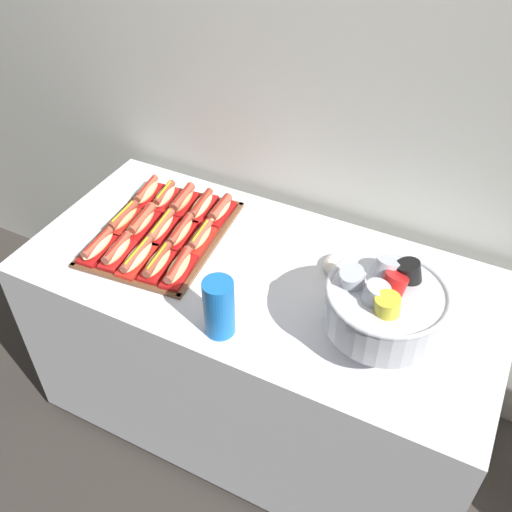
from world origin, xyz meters
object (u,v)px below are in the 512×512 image
at_px(hot_dog_0, 98,246).
at_px(hot_dog_14, 220,210).
at_px(hot_dog_4, 178,268).
at_px(serving_tray, 162,234).
at_px(hot_dog_2, 137,257).
at_px(hot_dog_13, 201,206).
at_px(hot_dog_6, 142,222).
at_px(buffet_table, 259,347).
at_px(hot_dog_10, 147,192).
at_px(cup_stack, 219,308).
at_px(hot_dog_8, 181,232).
at_px(donut, 344,267).
at_px(hot_dog_3, 158,263).
at_px(hot_dog_7, 161,228).
at_px(hot_dog_12, 183,200).
at_px(hot_dog_9, 201,237).
at_px(hot_dog_11, 165,197).
at_px(hot_dog_5, 124,218).
at_px(hot_dog_1, 117,251).
at_px(punch_bowl, 384,305).

bearing_deg(hot_dog_0, hot_dog_14, 53.32).
height_order(hot_dog_4, hot_dog_14, hot_dog_14).
bearing_deg(serving_tray, hot_dog_4, -42.13).
bearing_deg(hot_dog_2, hot_dog_13, 82.79).
bearing_deg(hot_dog_6, buffet_table, -1.15).
height_order(hot_dog_10, cup_stack, cup_stack).
relative_size(hot_dog_8, donut, 1.39).
height_order(buffet_table, hot_dog_3, hot_dog_3).
bearing_deg(hot_dog_14, cup_stack, -60.64).
relative_size(hot_dog_7, hot_dog_12, 1.07).
height_order(serving_tray, hot_dog_9, hot_dog_9).
bearing_deg(hot_dog_3, hot_dog_9, 71.15).
distance_m(hot_dog_7, hot_dog_11, 0.18).
bearing_deg(hot_dog_7, donut, 9.89).
bearing_deg(hot_dog_5, hot_dog_0, -84.40).
relative_size(hot_dog_0, hot_dog_5, 1.02).
distance_m(hot_dog_8, hot_dog_11, 0.22).
distance_m(hot_dog_1, cup_stack, 0.48).
distance_m(hot_dog_13, punch_bowl, 0.83).
xyz_separation_m(hot_dog_12, donut, (0.65, -0.05, -0.02)).
height_order(hot_dog_5, hot_dog_9, same).
height_order(hot_dog_3, hot_dog_6, hot_dog_6).
xyz_separation_m(hot_dog_10, hot_dog_12, (0.15, 0.01, 0.00)).
bearing_deg(hot_dog_5, donut, 9.08).
bearing_deg(buffet_table, hot_dog_2, -158.48).
height_order(hot_dog_14, cup_stack, cup_stack).
height_order(hot_dog_3, hot_dog_10, hot_dog_10).
height_order(hot_dog_8, hot_dog_11, hot_dog_11).
bearing_deg(punch_bowl, donut, 128.90).
xyz_separation_m(hot_dog_1, hot_dog_10, (-0.11, 0.32, -0.00)).
height_order(hot_dog_13, donut, hot_dog_13).
bearing_deg(hot_dog_10, hot_dog_14, 5.60).
bearing_deg(hot_dog_11, hot_dog_5, -108.85).
relative_size(hot_dog_4, hot_dog_9, 1.12).
relative_size(hot_dog_1, hot_dog_8, 0.92).
height_order(hot_dog_6, hot_dog_7, hot_dog_6).
distance_m(hot_dog_2, hot_dog_11, 0.34).
height_order(hot_dog_5, hot_dog_6, hot_dog_6).
bearing_deg(buffet_table, hot_dog_6, 178.85).
bearing_deg(hot_dog_11, buffet_table, -19.84).
bearing_deg(hot_dog_1, donut, 22.23).
distance_m(hot_dog_4, donut, 0.53).
height_order(serving_tray, cup_stack, cup_stack).
height_order(hot_dog_0, cup_stack, cup_stack).
height_order(hot_dog_1, hot_dog_3, hot_dog_1).
height_order(hot_dog_3, hot_dog_5, hot_dog_5).
bearing_deg(hot_dog_6, cup_stack, -31.04).
height_order(serving_tray, punch_bowl, punch_bowl).
bearing_deg(hot_dog_0, hot_dog_8, 41.85).
bearing_deg(hot_dog_13, hot_dog_8, -84.40).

